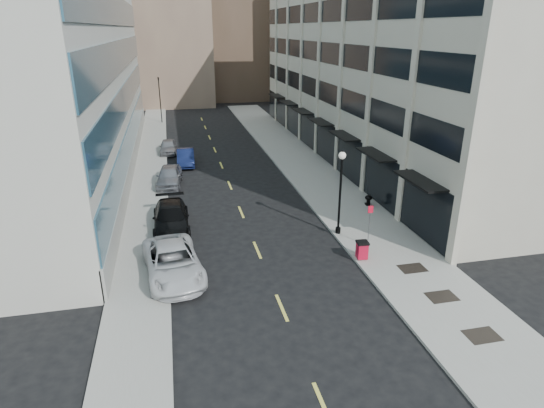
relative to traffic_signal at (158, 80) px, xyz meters
name	(u,v)px	position (x,y,z in m)	size (l,w,h in m)	color
ground	(293,334)	(5.50, -48.00, -5.72)	(160.00, 160.00, 0.00)	black
sidewalk_right	(317,178)	(13.00, -28.00, -5.64)	(5.00, 80.00, 0.15)	gray
sidewalk_left	(148,190)	(-1.00, -28.00, -5.64)	(3.00, 80.00, 0.15)	gray
building_right	(391,62)	(22.44, -21.01, 3.28)	(15.30, 46.50, 18.25)	beige
building_left	(19,56)	(-10.45, -21.00, 4.27)	(16.14, 46.00, 20.00)	beige
skyline_tan_near	(164,16)	(1.50, 20.00, 8.28)	(14.00, 18.00, 28.00)	#8E755D
skyline_tan_far	(110,35)	(-8.50, 30.00, 5.28)	(12.00, 14.00, 22.00)	#8E755D
skyline_stone	(295,41)	(23.50, 18.00, 4.28)	(10.00, 14.00, 20.00)	beige
grate_near	(482,335)	(13.10, -50.00, -5.56)	(1.40, 1.00, 0.01)	black
grate_mid	(442,297)	(13.10, -47.00, -5.56)	(1.40, 1.00, 0.01)	black
grate_far	(412,268)	(13.10, -44.20, -5.56)	(1.40, 1.00, 0.01)	black
road_centerline	(235,198)	(5.50, -31.00, -5.71)	(0.15, 68.20, 0.01)	#D8CC4C
traffic_signal	(158,80)	(0.00, 0.00, 0.00)	(0.66, 0.66, 6.98)	black
car_white_van	(173,262)	(0.70, -42.00, -4.90)	(2.72, 5.91, 1.64)	silver
car_black_pickup	(171,218)	(0.70, -35.93, -4.92)	(2.25, 5.52, 1.60)	black
car_silver_sedan	(169,176)	(0.70, -27.00, -4.91)	(1.92, 4.76, 1.62)	gray
car_blue_sedan	(186,157)	(2.27, -21.17, -4.97)	(1.58, 4.52, 1.49)	#131E4A
car_grey_sedan	(168,147)	(0.70, -16.48, -5.01)	(1.68, 4.17, 1.42)	gray
trash_bin	(362,249)	(10.90, -42.54, -5.02)	(0.68, 0.73, 1.02)	red
lamppost	(341,186)	(10.80, -39.09, -2.44)	(0.44, 0.44, 5.32)	black
sign_post	(370,219)	(11.90, -41.11, -3.87)	(0.31, 0.06, 2.67)	slate
urn_planter	(369,199)	(14.63, -34.99, -5.12)	(0.53, 0.53, 0.73)	black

